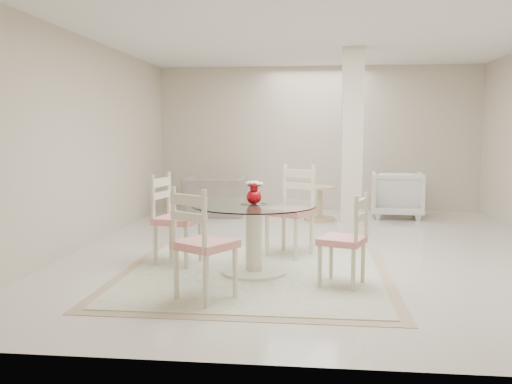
# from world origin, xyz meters

# --- Properties ---
(ground) EXTENTS (7.00, 7.00, 0.00)m
(ground) POSITION_xyz_m (0.00, 0.00, 0.00)
(ground) COLOR beige
(ground) RESTS_ON ground
(room_shell) EXTENTS (6.02, 7.02, 2.71)m
(room_shell) POSITION_xyz_m (0.00, 0.00, 1.86)
(room_shell) COLOR beige
(room_shell) RESTS_ON ground
(column) EXTENTS (0.30, 0.30, 2.70)m
(column) POSITION_xyz_m (0.50, 1.30, 1.35)
(column) COLOR beige
(column) RESTS_ON ground
(area_rug) EXTENTS (2.84, 2.84, 0.02)m
(area_rug) POSITION_xyz_m (-0.66, -1.32, 0.01)
(area_rug) COLOR tan
(area_rug) RESTS_ON ground
(dining_table) EXTENTS (1.29, 1.29, 0.75)m
(dining_table) POSITION_xyz_m (-0.66, -1.32, 0.38)
(dining_table) COLOR beige
(dining_table) RESTS_ON ground
(red_vase) EXTENTS (0.18, 0.16, 0.24)m
(red_vase) POSITION_xyz_m (-0.66, -1.31, 0.86)
(red_vase) COLOR #AB050F
(red_vase) RESTS_ON dining_table
(dining_chair_east) EXTENTS (0.52, 0.52, 1.00)m
(dining_chair_east) POSITION_xyz_m (0.29, -1.67, 0.53)
(dining_chair_east) COLOR beige
(dining_chair_east) RESTS_ON ground
(dining_chair_north) EXTENTS (0.65, 0.65, 1.20)m
(dining_chair_north) POSITION_xyz_m (-0.30, -0.35, 0.63)
(dining_chair_north) COLOR #EFE4C4
(dining_chair_north) RESTS_ON ground
(dining_chair_west) EXTENTS (0.54, 0.54, 1.13)m
(dining_chair_west) POSITION_xyz_m (-1.63, -0.97, 0.60)
(dining_chair_west) COLOR beige
(dining_chair_west) RESTS_ON ground
(dining_chair_south) EXTENTS (0.62, 0.62, 1.12)m
(dining_chair_south) POSITION_xyz_m (-1.03, -2.27, 0.59)
(dining_chair_south) COLOR beige
(dining_chair_south) RESTS_ON ground
(recliner_taupe) EXTENTS (1.12, 0.99, 0.70)m
(recliner_taupe) POSITION_xyz_m (-1.79, 2.58, 0.35)
(recliner_taupe) COLOR gray
(recliner_taupe) RESTS_ON ground
(armchair_white) EXTENTS (0.92, 0.94, 0.80)m
(armchair_white) POSITION_xyz_m (1.39, 2.73, 0.40)
(armchair_white) COLOR white
(armchair_white) RESTS_ON ground
(side_table) EXTENTS (0.55, 0.55, 0.57)m
(side_table) POSITION_xyz_m (0.05, 2.26, 0.26)
(side_table) COLOR tan
(side_table) RESTS_ON ground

